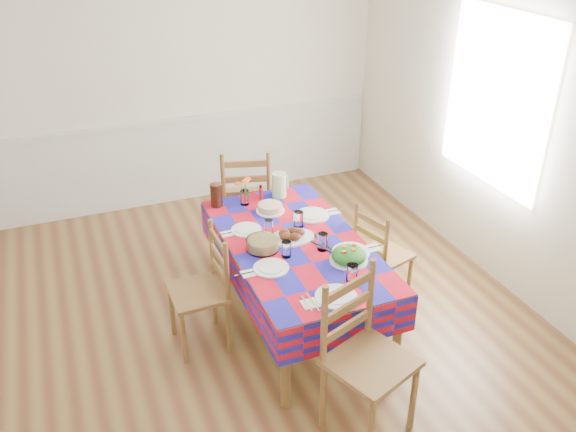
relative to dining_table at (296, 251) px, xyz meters
The scene contains 23 objects.
room 0.85m from the dining_table, 167.61° to the right, with size 4.58×5.08×2.78m.
wainscot 2.43m from the dining_table, 100.19° to the left, with size 4.41×0.06×0.92m.
window_right 2.01m from the dining_table, ahead, with size 1.40×1.40×0.00m, color white.
dining_table is the anchor object (origin of this frame).
setting_near_head 0.69m from the dining_table, 87.25° to the right, with size 0.44×0.30×0.13m.
setting_left_near 0.35m from the dining_table, 136.86° to the right, with size 0.45×0.27×0.12m.
setting_left_far 0.37m from the dining_table, 131.75° to the left, with size 0.42×0.25×0.11m.
setting_right_near 0.37m from the dining_table, 43.45° to the right, with size 0.51×0.29×0.13m.
setting_right_far 0.37m from the dining_table, 51.78° to the left, with size 0.51×0.29×0.13m.
meat_platter 0.12m from the dining_table, 100.08° to the left, with size 0.35×0.25×0.07m.
salad_platter 0.46m from the dining_table, 56.61° to the right, with size 0.27×0.27×0.11m.
pasta_bowl 0.28m from the dining_table, behind, with size 0.23×0.23×0.08m.
cake 0.53m from the dining_table, 90.58° to the left, with size 0.23×0.23×0.06m.
serving_utensils 0.21m from the dining_table, 30.47° to the right, with size 0.14×0.31×0.01m.
flower_vase 0.75m from the dining_table, 102.35° to the left, with size 0.15×0.12×0.24m.
hot_sauce 0.77m from the dining_table, 90.08° to the left, with size 0.03×0.03×0.13m, color #AD0D1A.
green_pitcher 0.79m from the dining_table, 78.05° to the left, with size 0.12×0.12×0.21m, color #B3E5A2.
tea_pitcher 0.88m from the dining_table, 115.83° to the left, with size 0.10×0.10×0.19m, color #33150B.
name_card 0.88m from the dining_table, 90.52° to the right, with size 0.07×0.02×0.02m, color white.
chair_near 1.13m from the dining_table, 90.89° to the right, with size 0.60×0.58×1.06m.
chair_far 1.13m from the dining_table, 90.67° to the left, with size 0.56×0.54×1.03m.
chair_left 0.73m from the dining_table, behind, with size 0.40×0.41×0.92m.
chair_right 0.74m from the dining_table, ahead, with size 0.45×0.47×0.86m.
Camera 1 is at (-1.05, -3.44, 2.99)m, focal length 38.00 mm.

